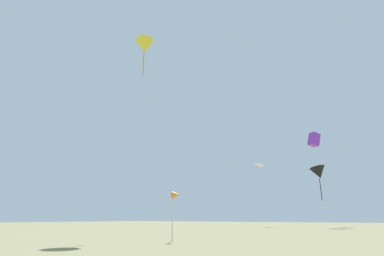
# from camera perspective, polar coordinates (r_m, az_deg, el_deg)

# --- Properties ---
(distant_kite_white_high_left) EXTENTS (0.93, 0.89, 0.45)m
(distant_kite_white_high_left) POSITION_cam_1_polar(r_m,az_deg,el_deg) (30.96, 12.83, -6.85)
(distant_kite_white_high_left) COLOR white
(distant_kite_purple_overhead_distant) EXTENTS (1.35, 1.39, 1.54)m
(distant_kite_purple_overhead_distant) POSITION_cam_1_polar(r_m,az_deg,el_deg) (33.82, 22.31, -2.05)
(distant_kite_purple_overhead_distant) COLOR purple
(distant_kite_yellow_low_right) EXTENTS (1.05, 1.02, 2.13)m
(distant_kite_yellow_low_right) POSITION_cam_1_polar(r_m,az_deg,el_deg) (16.80, -9.10, 15.20)
(distant_kite_yellow_low_right) COLOR yellow
(distant_kite_black_low_left) EXTENTS (1.73, 1.58, 2.94)m
(distant_kite_black_low_left) POSITION_cam_1_polar(r_m,az_deg,el_deg) (27.89, 23.09, -7.89)
(distant_kite_black_low_left) COLOR black
(marker_flag) EXTENTS (0.30, 0.24, 1.63)m
(marker_flag) POSITION_cam_1_polar(r_m,az_deg,el_deg) (10.50, -3.17, -13.19)
(marker_flag) COLOR silver
(marker_flag) RESTS_ON ground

